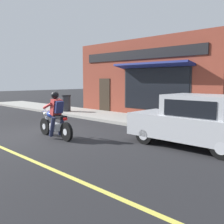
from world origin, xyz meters
The scene contains 8 objects.
ground_plane centered at (0.00, 0.00, 0.00)m, with size 80.00×80.00×0.00m, color black.
sidewalk_curb centered at (4.88, 3.00, 0.07)m, with size 2.60×22.00×0.14m, color #9E9B93.
storefront_building centered at (6.41, 0.51, 2.11)m, with size 1.25×9.25×4.20m.
motorcycle_with_rider centered at (0.08, -0.81, 0.68)m, with size 0.56×2.02×1.62m.
car_hatchback centered at (2.33, -4.79, 0.77)m, with size 1.73×3.82×1.57m.
traffic_cone centered at (4.67, -3.61, 0.43)m, with size 0.36×0.36×0.60m.
fire_hydrant centered at (5.63, -1.45, 0.57)m, with size 0.36×0.24×0.88m.
trash_bin centered at (4.30, 4.49, 0.64)m, with size 0.56×0.56×0.98m.
Camera 1 is at (-4.89, -8.49, 1.99)m, focal length 42.00 mm.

